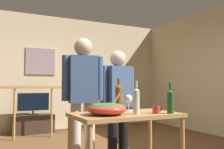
{
  "coord_description": "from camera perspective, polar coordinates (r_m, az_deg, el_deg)",
  "views": [
    {
      "loc": [
        -1.59,
        -3.14,
        1.05
      ],
      "look_at": [
        -0.27,
        -0.48,
        1.19
      ],
      "focal_mm": 39.63,
      "sensor_mm": 36.0,
      "label": 1
    }
  ],
  "objects": [
    {
      "name": "tv_console",
      "position": [
        5.93,
        -17.79,
        -10.8
      ],
      "size": [
        0.9,
        0.4,
        0.41
      ],
      "primitive_type": "cube",
      "color": "#38281E",
      "rests_on": "ground_plane"
    },
    {
      "name": "side_wall_right",
      "position": [
        6.0,
        21.07,
        0.74
      ],
      "size": [
        0.1,
        4.52,
        2.79
      ],
      "primitive_type": "cube",
      "color": "beige",
      "rests_on": "ground_plane"
    },
    {
      "name": "stair_railing",
      "position": [
        5.38,
        -11.67,
        -6.32
      ],
      "size": [
        3.72,
        0.1,
        1.1
      ],
      "color": "#B2844C",
      "rests_on": "ground_plane"
    },
    {
      "name": "wine_bottle_clear",
      "position": [
        2.6,
        5.63,
        -5.91
      ],
      "size": [
        0.07,
        0.07,
        0.35
      ],
      "color": "silver",
      "rests_on": "serving_table"
    },
    {
      "name": "serving_table",
      "position": [
        2.7,
        3.13,
        -10.85
      ],
      "size": [
        1.13,
        0.67,
        0.76
      ],
      "color": "#B2844C",
      "rests_on": "ground_plane"
    },
    {
      "name": "person_standing_left",
      "position": [
        3.17,
        -6.73,
        -4.03
      ],
      "size": [
        0.53,
        0.27,
        1.67
      ],
      "rotation": [
        0.0,
        0.0,
        2.99
      ],
      "color": "beige",
      "rests_on": "ground_plane"
    },
    {
      "name": "person_standing_right",
      "position": [
        3.37,
        1.36,
        -5.43
      ],
      "size": [
        0.54,
        0.27,
        1.54
      ],
      "rotation": [
        0.0,
        0.0,
        3.3
      ],
      "color": "black",
      "rests_on": "ground_plane"
    },
    {
      "name": "back_wall",
      "position": [
        6.36,
        -11.99,
        0.43
      ],
      "size": [
        5.67,
        0.1,
        2.79
      ],
      "primitive_type": "cube",
      "color": "beige",
      "rests_on": "ground_plane"
    },
    {
      "name": "wine_glass",
      "position": [
        2.88,
        3.79,
        -5.73
      ],
      "size": [
        0.09,
        0.09,
        0.19
      ],
      "color": "silver",
      "rests_on": "serving_table"
    },
    {
      "name": "wine_bottle_amber",
      "position": [
        2.8,
        1.55,
        -5.34
      ],
      "size": [
        0.08,
        0.08,
        0.37
      ],
      "color": "brown",
      "rests_on": "serving_table"
    },
    {
      "name": "framed_picture",
      "position": [
        6.22,
        -16.16,
        2.9
      ],
      "size": [
        0.69,
        0.03,
        0.64
      ],
      "primitive_type": "cube",
      "color": "gray"
    },
    {
      "name": "wine_bottle_green",
      "position": [
        2.71,
        13.31,
        -5.91
      ],
      "size": [
        0.07,
        0.07,
        0.32
      ],
      "color": "#1E5628",
      "rests_on": "serving_table"
    },
    {
      "name": "flat_screen_tv",
      "position": [
        5.85,
        -17.67,
        -6.09
      ],
      "size": [
        0.68,
        0.12,
        0.49
      ],
      "color": "black",
      "rests_on": "tv_console"
    },
    {
      "name": "mug_red",
      "position": [
        2.68,
        10.21,
        -7.98
      ],
      "size": [
        0.12,
        0.08,
        0.08
      ],
      "color": "#B7332D",
      "rests_on": "serving_table"
    },
    {
      "name": "salad_bowl",
      "position": [
        2.51,
        -1.26,
        -7.77
      ],
      "size": [
        0.4,
        0.4,
        0.22
      ],
      "color": "#CC3D2D",
      "rests_on": "serving_table"
    }
  ]
}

